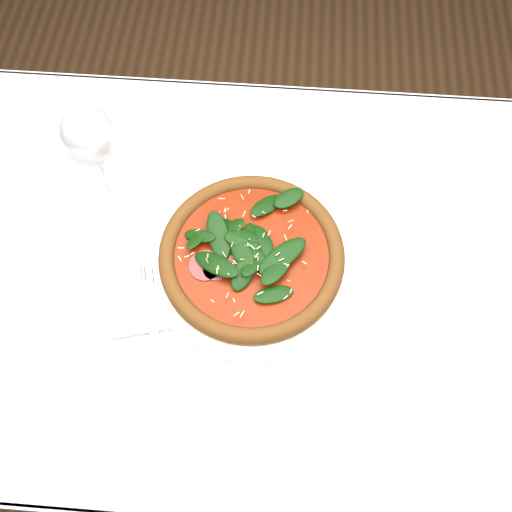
# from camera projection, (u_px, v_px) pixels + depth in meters

# --- Properties ---
(ground) EXTENTS (6.00, 6.00, 0.00)m
(ground) POSITION_uv_depth(u_px,v_px,m) (257.00, 377.00, 1.64)
(ground) COLOR brown
(ground) RESTS_ON ground
(dining_table) EXTENTS (1.21, 0.81, 0.75)m
(dining_table) POSITION_uv_depth(u_px,v_px,m) (257.00, 289.00, 1.06)
(dining_table) COLOR silver
(dining_table) RESTS_ON ground
(plate) EXTENTS (0.36, 0.36, 0.02)m
(plate) POSITION_uv_depth(u_px,v_px,m) (252.00, 259.00, 0.97)
(plate) COLOR white
(plate) RESTS_ON dining_table
(pizza) EXTENTS (0.41, 0.41, 0.04)m
(pizza) POSITION_uv_depth(u_px,v_px,m) (252.00, 254.00, 0.95)
(pizza) COLOR #935B23
(pizza) RESTS_ON plate
(wine_glass) EXTENTS (0.09, 0.09, 0.21)m
(wine_glass) POSITION_uv_depth(u_px,v_px,m) (90.00, 139.00, 0.90)
(wine_glass) COLOR silver
(wine_glass) RESTS_ON dining_table
(napkin) EXTENTS (0.15, 0.10, 0.01)m
(napkin) POSITION_uv_depth(u_px,v_px,m) (152.00, 314.00, 0.92)
(napkin) COLOR silver
(napkin) RESTS_ON dining_table
(fork) EXTENTS (0.05, 0.14, 0.00)m
(fork) POSITION_uv_depth(u_px,v_px,m) (150.00, 298.00, 0.93)
(fork) COLOR silver
(fork) RESTS_ON napkin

